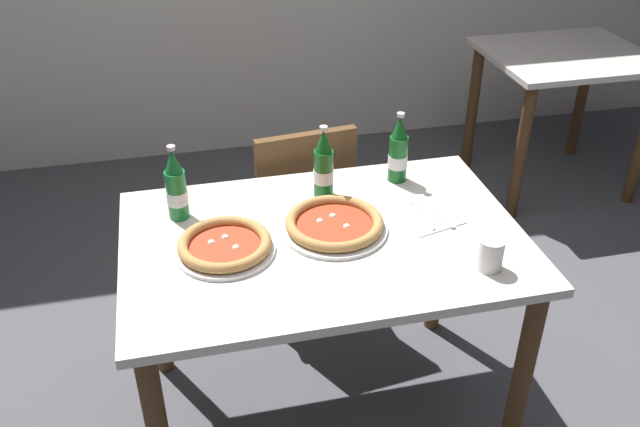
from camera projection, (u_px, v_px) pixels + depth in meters
name	position (u px, v px, depth m)	size (l,w,h in m)	color
ground_plane	(323.00, 409.00, 2.45)	(8.00, 8.00, 0.00)	#4C4C51
dining_table_main	(324.00, 267.00, 2.11)	(1.20, 0.80, 0.75)	silver
chair_behind_table	(298.00, 207.00, 2.71)	(0.44, 0.44, 0.85)	brown
dining_table_background	(562.00, 82.00, 3.54)	(0.80, 0.70, 0.75)	silver
pizza_margherita_near	(334.00, 224.00, 2.07)	(0.33, 0.33, 0.04)	white
pizza_marinara_far	(225.00, 246.00, 1.97)	(0.29, 0.29, 0.04)	white
beer_bottle_left	(398.00, 152.00, 2.29)	(0.07, 0.07, 0.25)	#14591E
beer_bottle_center	(324.00, 167.00, 2.20)	(0.07, 0.07, 0.25)	#14591E
beer_bottle_right	(176.00, 188.00, 2.09)	(0.07, 0.07, 0.25)	#196B2D
napkin_with_cutlery	(427.00, 216.00, 2.14)	(0.22, 0.22, 0.01)	white
paper_cup	(490.00, 254.00, 1.89)	(0.07, 0.07, 0.10)	white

